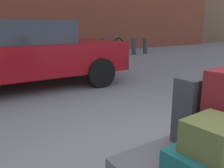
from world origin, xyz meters
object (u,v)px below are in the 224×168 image
Objects in this scene: suitcase_charcoal_center at (197,109)px; bollard_kerb_mid at (105,48)px; bicycle_leaning at (110,45)px; bollard_corner at (145,46)px; bollard_kerb_far at (134,47)px; bollard_kerb_near at (71,50)px; suitcase_teal_front_left at (211,166)px; parked_car at (19,53)px; duffel_bag_olive_topmost_pile at (214,136)px.

suitcase_charcoal_center reaches higher than bollard_kerb_mid.
bollard_corner is (1.17, -1.27, -0.00)m from bicycle_leaning.
bollard_kerb_far is at bearing 55.15° from suitcase_charcoal_center.
suitcase_charcoal_center is 0.77× the size of bollard_kerb_near.
suitcase_teal_front_left is 0.67× the size of bollard_kerb_near.
bollard_kerb_mid is at bearing 58.76° from suitcase_teal_front_left.
bollard_kerb_mid and bollard_corner have the same top height.
parked_car is 7.43m from bollard_corner.
bollard_kerb_far reaches higher than suitcase_teal_front_left.
suitcase_teal_front_left is 10.23m from bollard_corner.
bollard_kerb_near is (2.27, 7.46, -0.25)m from suitcase_charcoal_center.
bollard_kerb_near is at bearing 180.00° from bollard_kerb_mid.
duffel_bag_olive_topmost_pile is at bearing -129.64° from bollard_corner.
bollard_kerb_near is at bearing -154.79° from bicycle_leaning.
bollard_kerb_far and bollard_corner have the same top height.
suitcase_charcoal_center is at bearing -83.42° from parked_car.
bicycle_leaning is 2.98m from bollard_kerb_near.
bollard_kerb_mid is at bearing 64.04° from suitcase_charcoal_center.
bicycle_leaning is at bearing 56.31° from duffel_bag_olive_topmost_pile.
bollard_kerb_mid is (1.56, 0.00, 0.00)m from bollard_kerb_near.
bicycle_leaning reaches higher than bollard_kerb_near.
duffel_bag_olive_topmost_pile is 10.23m from bollard_corner.
parked_car reaches higher than suitcase_teal_front_left.
duffel_bag_olive_topmost_pile reaches higher than suitcase_teal_front_left.
bollard_corner is (3.87, 0.00, 0.00)m from bollard_kerb_near.
bollard_kerb_far is at bearing 0.00° from bollard_kerb_mid.
bicycle_leaning reaches higher than bollard_kerb_mid.
bollard_kerb_near is 1.00× the size of bollard_corner.
bicycle_leaning is at bearing 56.56° from suitcase_teal_front_left.
bollard_kerb_mid is at bearing 180.00° from bollard_kerb_far.
bollard_kerb_near is (2.66, 7.87, -0.07)m from suitcase_teal_front_left.
parked_car is 5.48m from bollard_kerb_mid.
duffel_bag_olive_topmost_pile is 0.48× the size of bollard_kerb_far.
parked_car is (-0.47, 4.08, 0.14)m from suitcase_charcoal_center.
suitcase_charcoal_center reaches higher than duffel_bag_olive_topmost_pile.
bollard_kerb_near is 3.87m from bollard_corner.
parked_car reaches higher than suitcase_charcoal_center.
duffel_bag_olive_topmost_pile is at bearing -108.65° from bollard_kerb_near.
bollard_corner is at bearing -47.45° from bicycle_leaning.
bollard_kerb_mid is 2.31m from bollard_corner.
bollard_kerb_far is (1.60, 0.00, 0.00)m from bollard_kerb_mid.
bollard_kerb_near is 1.00× the size of bollard_kerb_far.
duffel_bag_olive_topmost_pile is 10.60m from bicycle_leaning.
parked_car is (-0.08, 4.50, 0.11)m from duffel_bag_olive_topmost_pile.
bollard_kerb_mid is at bearing 180.00° from bollard_corner.
suitcase_charcoal_center is 7.80m from bollard_kerb_near.
bollard_kerb_near is 3.16m from bollard_kerb_far.
bollard_corner is at bearing 51.75° from suitcase_charcoal_center.
bollard_corner is at bearing 47.03° from duffel_bag_olive_topmost_pile.
bollard_corner is (6.61, 3.38, -0.39)m from parked_car.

